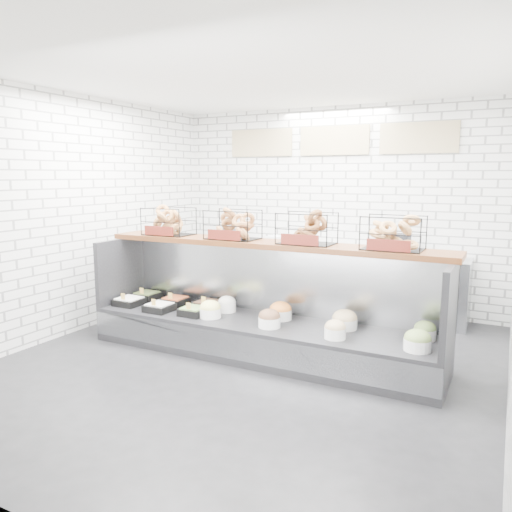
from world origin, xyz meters
The scene contains 5 objects.
ground centered at (0.00, 0.00, 0.00)m, with size 5.50×5.50×0.00m, color black.
room_shell centered at (0.00, 0.60, 2.06)m, with size 5.02×5.51×3.01m.
display_case centered at (0.00, 0.34, 0.33)m, with size 4.00×0.90×1.20m.
bagel_shelf centered at (0.00, 0.52, 1.39)m, with size 4.10×0.50×0.40m.
prep_counter centered at (-0.01, 2.43, 0.47)m, with size 4.00×0.60×1.20m.
Camera 1 is at (2.43, -4.48, 2.00)m, focal length 35.00 mm.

